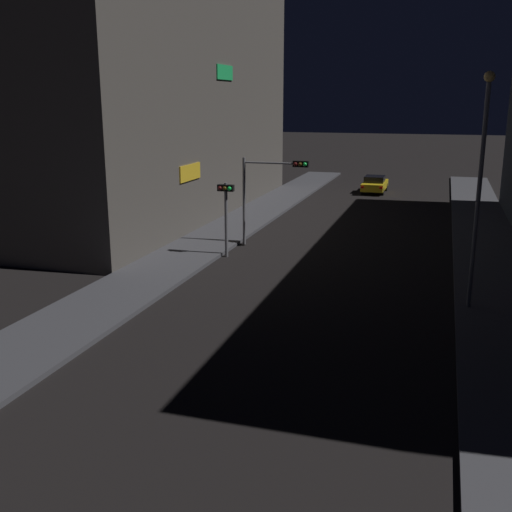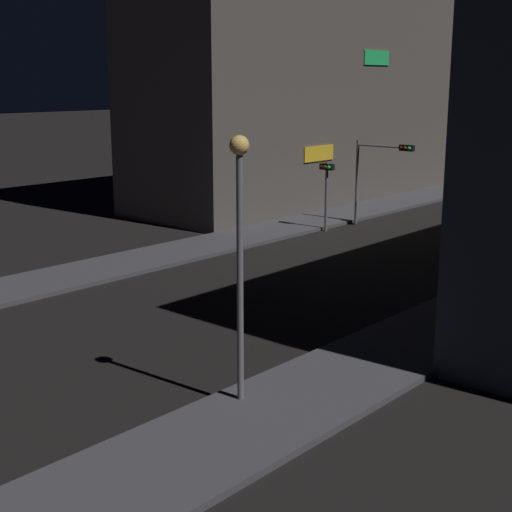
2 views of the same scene
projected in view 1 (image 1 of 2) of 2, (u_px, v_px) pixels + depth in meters
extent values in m
cube|color=#424247|center=(199.00, 247.00, 31.67)|extent=(3.40, 69.78, 0.17)
cube|color=#424247|center=(493.00, 269.00, 27.56)|extent=(3.40, 69.78, 0.17)
cube|color=#514C47|center=(164.00, 60.00, 39.09)|extent=(8.28, 29.58, 20.11)
cube|color=yellow|center=(190.00, 172.00, 34.03)|extent=(0.08, 2.80, 0.90)
cube|color=#26CC66|center=(225.00, 72.00, 38.10)|extent=(0.08, 2.80, 0.90)
cube|color=yellow|center=(375.00, 185.00, 50.82)|extent=(1.83, 4.41, 0.60)
cube|color=black|center=(375.00, 179.00, 50.50)|extent=(1.60, 1.99, 0.50)
cube|color=red|center=(362.00, 187.00, 48.97)|extent=(0.24, 0.06, 0.16)
cube|color=red|center=(381.00, 188.00, 48.53)|extent=(0.24, 0.06, 0.16)
cylinder|color=black|center=(367.00, 186.00, 52.39)|extent=(0.22, 0.64, 0.64)
cylinder|color=black|center=(386.00, 187.00, 51.92)|extent=(0.22, 0.64, 0.64)
cylinder|color=black|center=(363.00, 191.00, 49.87)|extent=(0.22, 0.64, 0.64)
cylinder|color=black|center=(382.00, 191.00, 49.41)|extent=(0.22, 0.64, 0.64)
cylinder|color=slate|center=(244.00, 202.00, 32.15)|extent=(0.16, 0.16, 4.66)
cylinder|color=slate|center=(272.00, 163.00, 31.20)|extent=(3.05, 0.10, 0.10)
cube|color=black|center=(301.00, 164.00, 30.76)|extent=(0.80, 0.28, 0.32)
sphere|color=#3F0C0C|center=(295.00, 164.00, 30.67)|extent=(0.20, 0.20, 0.20)
sphere|color=#3F2D0C|center=(300.00, 164.00, 30.60)|extent=(0.20, 0.20, 0.20)
sphere|color=#19E54C|center=(305.00, 164.00, 30.53)|extent=(0.20, 0.20, 0.20)
cylinder|color=slate|center=(226.00, 220.00, 29.66)|extent=(0.16, 0.16, 3.69)
cube|color=black|center=(226.00, 188.00, 29.26)|extent=(0.80, 0.28, 0.32)
sphere|color=#3F0C0C|center=(220.00, 188.00, 29.17)|extent=(0.20, 0.20, 0.20)
sphere|color=#3F2D0C|center=(225.00, 188.00, 29.10)|extent=(0.20, 0.20, 0.20)
sphere|color=#19E54C|center=(229.00, 189.00, 29.03)|extent=(0.20, 0.20, 0.20)
cylinder|color=slate|center=(478.00, 199.00, 21.37)|extent=(0.16, 0.16, 7.97)
sphere|color=#F9C666|center=(490.00, 76.00, 20.33)|extent=(0.38, 0.38, 0.38)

